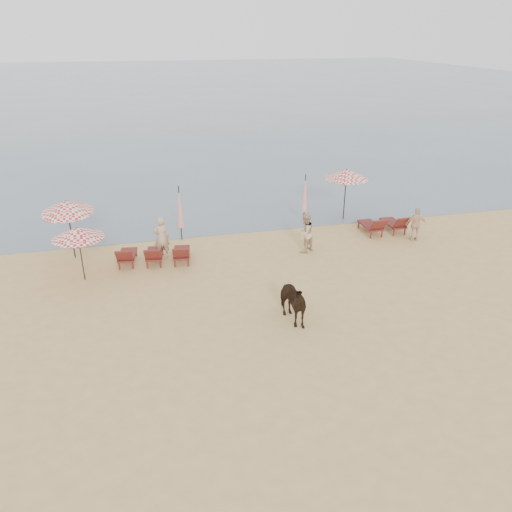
# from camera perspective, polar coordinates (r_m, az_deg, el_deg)

# --- Properties ---
(ground) EXTENTS (120.00, 120.00, 0.00)m
(ground) POSITION_cam_1_polar(r_m,az_deg,el_deg) (14.93, 4.61, -11.68)
(ground) COLOR tan
(ground) RESTS_ON ground
(sea) EXTENTS (160.00, 140.00, 0.06)m
(sea) POSITION_cam_1_polar(r_m,az_deg,el_deg) (91.89, -11.68, 18.62)
(sea) COLOR #51606B
(sea) RESTS_ON ground
(lounger_cluster_left) EXTENTS (3.05, 2.04, 0.63)m
(lounger_cluster_left) POSITION_cam_1_polar(r_m,az_deg,el_deg) (20.72, -11.56, 0.22)
(lounger_cluster_left) COLOR #5E2316
(lounger_cluster_left) RESTS_ON ground
(lounger_cluster_right) EXTENTS (1.87, 1.80, 0.67)m
(lounger_cluster_right) POSITION_cam_1_polar(r_m,az_deg,el_deg) (24.13, 14.46, 3.54)
(lounger_cluster_right) COLOR #5E2316
(lounger_cluster_right) RESTS_ON ground
(umbrella_open_left_a) EXTENTS (1.90, 1.90, 2.17)m
(umbrella_open_left_a) POSITION_cam_1_polar(r_m,az_deg,el_deg) (19.53, -19.72, 2.51)
(umbrella_open_left_a) COLOR black
(umbrella_open_left_a) RESTS_ON ground
(umbrella_open_left_b) EXTENTS (2.05, 2.09, 2.62)m
(umbrella_open_left_b) POSITION_cam_1_polar(r_m,az_deg,el_deg) (21.59, -20.80, 5.31)
(umbrella_open_left_b) COLOR black
(umbrella_open_left_b) RESTS_ON ground
(umbrella_open_right) EXTENTS (2.13, 2.13, 2.60)m
(umbrella_open_right) POSITION_cam_1_polar(r_m,az_deg,el_deg) (24.99, 10.31, 9.20)
(umbrella_open_right) COLOR black
(umbrella_open_right) RESTS_ON ground
(umbrella_closed_left) EXTENTS (0.31, 0.31, 2.54)m
(umbrella_closed_left) POSITION_cam_1_polar(r_m,az_deg,el_deg) (22.54, -8.71, 5.54)
(umbrella_closed_left) COLOR black
(umbrella_closed_left) RESTS_ON ground
(umbrella_closed_right) EXTENTS (0.30, 0.30, 2.46)m
(umbrella_closed_right) POSITION_cam_1_polar(r_m,az_deg,el_deg) (24.50, 5.61, 7.14)
(umbrella_closed_right) COLOR black
(umbrella_closed_right) RESTS_ON ground
(cow) EXTENTS (1.17, 1.91, 1.50)m
(cow) POSITION_cam_1_polar(r_m,az_deg,el_deg) (16.26, 3.90, -5.21)
(cow) COLOR black
(cow) RESTS_ON ground
(beachgoer_left) EXTENTS (0.66, 0.44, 1.79)m
(beachgoer_left) POSITION_cam_1_polar(r_m,az_deg,el_deg) (21.09, -10.73, 2.09)
(beachgoer_left) COLOR tan
(beachgoer_left) RESTS_ON ground
(beachgoer_right_a) EXTENTS (1.08, 1.03, 1.75)m
(beachgoer_right_a) POSITION_cam_1_polar(r_m,az_deg,el_deg) (21.36, 5.64, 2.66)
(beachgoer_right_a) COLOR tan
(beachgoer_right_a) RESTS_ON ground
(beachgoer_right_b) EXTENTS (0.97, 0.62, 1.54)m
(beachgoer_right_b) POSITION_cam_1_polar(r_m,az_deg,el_deg) (23.62, 17.82, 3.46)
(beachgoer_right_b) COLOR #D9A787
(beachgoer_right_b) RESTS_ON ground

